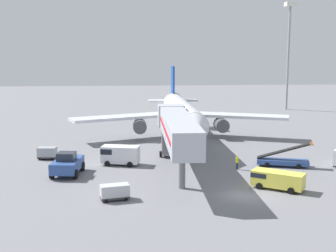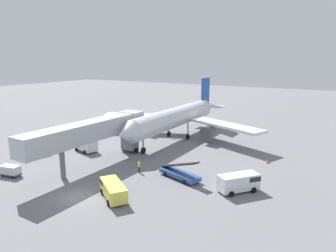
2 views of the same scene
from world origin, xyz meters
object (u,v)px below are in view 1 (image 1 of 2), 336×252
jet_bridge (177,128)px  baggage_cart_near_left (115,192)px  pushback_tug (67,164)px  service_van_far_center (276,179)px  belt_loader_truck (283,160)px  ground_crew_worker_foreground (237,162)px  safety_cone_alpha (312,143)px  apron_light_mast (289,36)px  airplane_at_gate (181,113)px  service_van_mid_left (119,154)px  baggage_cart_rear_right (47,153)px

jet_bridge → baggage_cart_near_left: size_ratio=7.67×
pushback_tug → service_van_far_center: 23.25m
pushback_tug → belt_loader_truck: (25.84, 1.86, -0.50)m
ground_crew_worker_foreground → pushback_tug: bearing=-177.7°
baggage_cart_near_left → belt_loader_truck: bearing=29.3°
service_van_far_center → safety_cone_alpha: service_van_far_center is taller
belt_loader_truck → service_van_far_center: size_ratio=1.20×
apron_light_mast → airplane_at_gate: bearing=-129.3°
baggage_cart_near_left → service_van_mid_left: bearing=89.7°
apron_light_mast → service_van_mid_left: bearing=-126.9°
airplane_at_gate → pushback_tug: bearing=-127.3°
belt_loader_truck → baggage_cart_near_left: size_ratio=2.22×
baggage_cart_rear_right → ground_crew_worker_foreground: size_ratio=1.45×
jet_bridge → safety_cone_alpha: jet_bridge is taller
belt_loader_truck → jet_bridge: bearing=-172.5°
service_van_mid_left → apron_light_mast: 67.57m
baggage_cart_near_left → safety_cone_alpha: baggage_cart_near_left is taller
airplane_at_gate → service_van_far_center: bearing=-75.7°
safety_cone_alpha → airplane_at_gate: bearing=163.3°
service_van_far_center → apron_light_mast: apron_light_mast is taller
airplane_at_gate → service_van_far_center: airplane_at_gate is taller
belt_loader_truck → baggage_cart_near_left: belt_loader_truck is taller
pushback_tug → baggage_cart_near_left: (5.74, -9.40, -0.42)m
airplane_at_gate → apron_light_mast: bearing=50.7°
baggage_cart_near_left → ground_crew_worker_foreground: (14.16, 10.22, 0.08)m
airplane_at_gate → baggage_cart_near_left: (-9.46, -29.39, -3.54)m
jet_bridge → airplane_at_gate: bearing=82.4°
service_van_mid_left → baggage_cart_rear_right: (-9.54, 3.74, -0.47)m
airplane_at_gate → ground_crew_worker_foreground: size_ratio=20.73×
airplane_at_gate → ground_crew_worker_foreground: bearing=-76.2°
airplane_at_gate → baggage_cart_rear_right: bearing=-147.6°
belt_loader_truck → ground_crew_worker_foreground: (-5.94, -1.04, 0.15)m
jet_bridge → service_van_mid_left: size_ratio=4.52×
service_van_far_center → ground_crew_worker_foreground: (-2.21, 8.00, -0.16)m
pushback_tug → apron_light_mast: apron_light_mast is taller
service_van_far_center → airplane_at_gate: bearing=104.3°
jet_bridge → safety_cone_alpha: bearing=32.7°
baggage_cart_rear_right → jet_bridge: bearing=-25.8°
jet_bridge → apron_light_mast: 66.47m
jet_bridge → baggage_cart_rear_right: jet_bridge is taller
jet_bridge → belt_loader_truck: jet_bridge is taller
service_van_mid_left → baggage_cart_near_left: (-0.07, -13.65, -0.51)m
baggage_cart_rear_right → baggage_cart_near_left: bearing=-61.4°
pushback_tug → service_van_mid_left: 7.20m
pushback_tug → service_van_far_center: size_ratio=1.03×
pushback_tug → baggage_cart_rear_right: pushback_tug is taller
belt_loader_truck → service_van_far_center: (-3.73, -9.04, 0.32)m
service_van_mid_left → ground_crew_worker_foreground: bearing=-13.7°
jet_bridge → service_van_far_center: (9.56, -7.30, -4.14)m
service_van_mid_left → airplane_at_gate: bearing=59.2°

